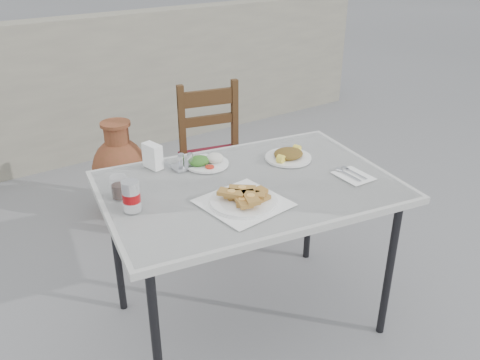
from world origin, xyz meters
TOP-DOWN VIEW (x-y plane):
  - ground at (0.00, 0.00)m, footprint 80.00×80.00m
  - cafe_table at (-0.09, -0.06)m, footprint 1.45×1.11m
  - pide_plate at (-0.22, -0.21)m, footprint 0.35×0.35m
  - salad_rice_plate at (-0.14, 0.21)m, footprint 0.21×0.21m
  - salad_chopped_plate at (0.23, 0.04)m, footprint 0.23×0.23m
  - soda_can at (-0.63, 0.01)m, footprint 0.07×0.07m
  - cola_glass at (-0.62, 0.14)m, footprint 0.07×0.07m
  - napkin_holder at (-0.37, 0.33)m, footprint 0.08×0.11m
  - condiment_caddy at (-0.25, 0.25)m, footprint 0.11×0.09m
  - cutlery_napkin at (0.35, -0.27)m, footprint 0.14×0.19m
  - chair at (0.30, 0.84)m, footprint 0.51×0.51m
  - terracotta_urn at (-0.16, 1.35)m, footprint 0.39×0.39m
  - back_wall at (0.00, 2.50)m, footprint 6.00×0.25m

SIDE VIEW (x-z plane):
  - ground at x=0.00m, z-range 0.00..0.00m
  - terracotta_urn at x=-0.16m, z-range -0.02..0.66m
  - chair at x=0.30m, z-range 0.02..0.98m
  - back_wall at x=0.00m, z-range 0.00..1.20m
  - cafe_table at x=-0.09m, z-range 0.34..1.14m
  - cutlery_napkin at x=0.35m, z-range 0.80..0.81m
  - salad_chopped_plate at x=0.23m, z-range 0.80..0.84m
  - salad_rice_plate at x=-0.14m, z-range 0.79..0.85m
  - condiment_caddy at x=-0.25m, z-range 0.79..0.86m
  - pide_plate at x=-0.22m, z-range 0.80..0.86m
  - cola_glass at x=-0.62m, z-range 0.79..0.89m
  - napkin_holder at x=-0.37m, z-range 0.80..0.92m
  - soda_can at x=-0.63m, z-range 0.80..0.93m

